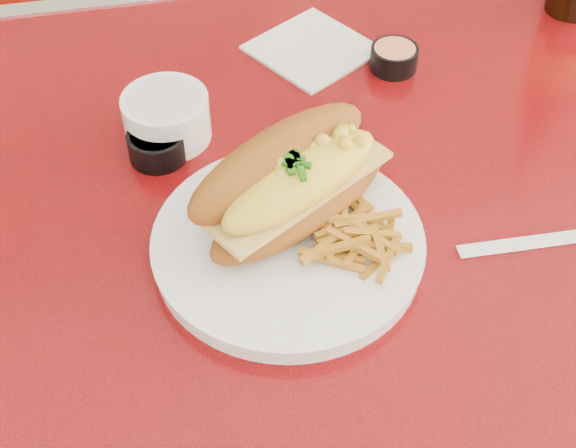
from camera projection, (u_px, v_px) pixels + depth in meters
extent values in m
cube|color=red|center=(323.00, 192.00, 0.87)|extent=(1.20, 0.80, 0.04)
cylinder|color=silver|center=(315.00, 380.00, 1.15)|extent=(0.09, 0.09, 0.72)
cube|color=maroon|center=(234.00, 117.00, 1.77)|extent=(1.20, 0.50, 0.45)
cylinder|color=white|center=(288.00, 246.00, 0.78)|extent=(0.28, 0.28, 0.02)
cylinder|color=white|center=(288.00, 239.00, 0.77)|extent=(0.28, 0.28, 0.00)
ellipsoid|color=#975418|center=(301.00, 202.00, 0.77)|extent=(0.23, 0.18, 0.04)
cube|color=#ECC569|center=(301.00, 189.00, 0.76)|extent=(0.20, 0.15, 0.01)
ellipsoid|color=yellow|center=(301.00, 180.00, 0.75)|extent=(0.19, 0.15, 0.04)
ellipsoid|color=#975418|center=(279.00, 162.00, 0.77)|extent=(0.23, 0.18, 0.09)
cube|color=silver|center=(349.00, 219.00, 0.79)|extent=(0.07, 0.13, 0.00)
cube|color=silver|center=(299.00, 174.00, 0.83)|extent=(0.03, 0.04, 0.00)
cylinder|color=white|center=(167.00, 117.00, 0.88)|extent=(0.11, 0.11, 0.05)
cylinder|color=black|center=(164.00, 101.00, 0.86)|extent=(0.10, 0.10, 0.01)
cylinder|color=black|center=(157.00, 145.00, 0.87)|extent=(0.07, 0.07, 0.03)
cylinder|color=#F38758|center=(156.00, 136.00, 0.86)|extent=(0.06, 0.06, 0.01)
cylinder|color=black|center=(394.00, 58.00, 0.98)|extent=(0.08, 0.08, 0.03)
cylinder|color=#F38758|center=(395.00, 50.00, 0.97)|extent=(0.07, 0.07, 0.01)
cube|color=silver|center=(525.00, 244.00, 0.79)|extent=(0.14, 0.02, 0.00)
cube|color=white|center=(312.00, 49.00, 1.01)|extent=(0.18, 0.18, 0.00)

